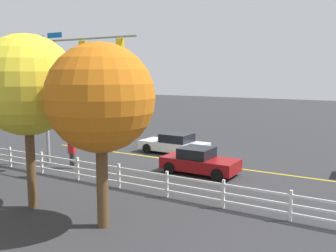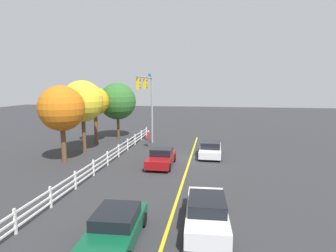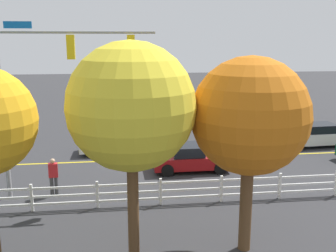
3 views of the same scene
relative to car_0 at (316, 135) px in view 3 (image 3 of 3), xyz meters
The scene contains 10 objects.
ground_plane 11.60m from the car_0, ahead, with size 120.00×120.00×0.00m, color #2D2D30.
lane_center_stripe 7.67m from the car_0, 12.76° to the left, with size 28.00×0.16×0.01m, color gold.
signal_assembly 17.45m from the car_0, 22.34° to the left, with size 6.55×0.38×7.49m.
car_0 is the anchor object (origin of this frame).
car_2 9.79m from the car_0, 22.69° to the left, with size 4.02×1.92×1.39m.
car_3 12.74m from the car_0, ahead, with size 4.56×1.99×1.35m.
pedestrian 16.90m from the car_0, 22.26° to the left, with size 0.43×0.31×1.69m.
white_rail_fence 11.65m from the car_0, 43.47° to the left, with size 26.10×0.10×1.15m.
tree_2 17.60m from the car_0, 43.93° to the left, with size 3.85×3.85×6.77m.
tree_3 15.19m from the car_0, 53.77° to the left, with size 3.68×3.68×6.32m.
Camera 3 is at (1.22, 21.50, 6.75)m, focal length 41.66 mm.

